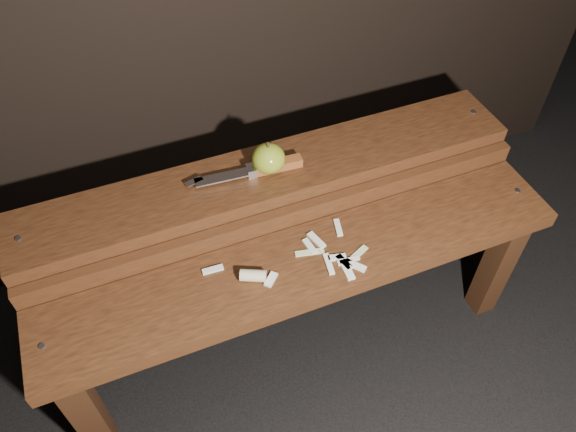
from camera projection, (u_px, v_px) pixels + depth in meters
name	position (u px, v px, depth m)	size (l,w,h in m)	color
ground	(296.00, 337.00, 1.57)	(60.00, 60.00, 0.00)	black
bench_front_tier	(308.00, 281.00, 1.27)	(1.20, 0.20, 0.42)	black
bench_rear_tier	(272.00, 196.00, 1.36)	(1.20, 0.21, 0.50)	black
apple	(269.00, 158.00, 1.28)	(0.08, 0.08, 0.08)	olive
knife	(264.00, 168.00, 1.29)	(0.27, 0.05, 0.02)	brown
apple_scraps	(294.00, 265.00, 1.21)	(0.36, 0.17, 0.03)	beige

